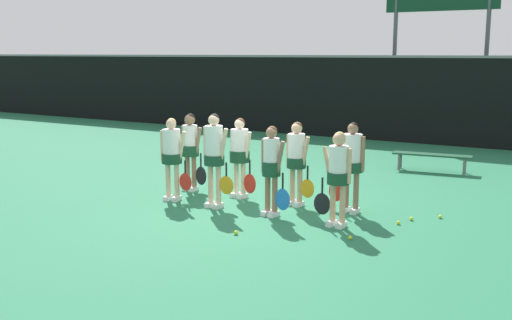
% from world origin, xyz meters
% --- Properties ---
extents(ground_plane, '(140.00, 140.00, 0.00)m').
position_xyz_m(ground_plane, '(0.00, 0.00, 0.00)').
color(ground_plane, '#26724C').
extents(fence_windscreen, '(60.00, 0.08, 2.81)m').
position_xyz_m(fence_windscreen, '(0.00, 9.57, 1.42)').
color(fence_windscreen, black).
rests_on(fence_windscreen, ground_plane).
extents(scoreboard, '(3.68, 0.15, 5.58)m').
position_xyz_m(scoreboard, '(0.64, 10.94, 4.37)').
color(scoreboard, '#515156').
rests_on(scoreboard, ground_plane).
extents(bench_courtside, '(1.92, 0.57, 0.44)m').
position_xyz_m(bench_courtside, '(2.01, 5.07, 0.38)').
color(bench_courtside, '#19472D').
rests_on(bench_courtside, ground_plane).
extents(player_0, '(0.68, 0.40, 1.64)m').
position_xyz_m(player_0, '(-1.70, -0.46, 0.97)').
color(player_0, beige).
rests_on(player_0, ground_plane).
extents(player_1, '(0.67, 0.38, 1.79)m').
position_xyz_m(player_1, '(-0.67, -0.50, 1.06)').
color(player_1, beige).
rests_on(player_1, ground_plane).
extents(player_2, '(0.61, 0.33, 1.63)m').
position_xyz_m(player_2, '(0.55, -0.48, 0.94)').
color(player_2, '#8C664C').
rests_on(player_2, ground_plane).
extents(player_3, '(0.67, 0.38, 1.61)m').
position_xyz_m(player_3, '(1.82, -0.51, 0.95)').
color(player_3, tan).
rests_on(player_3, ground_plane).
extents(player_4, '(0.64, 0.36, 1.65)m').
position_xyz_m(player_4, '(-1.90, 0.42, 0.97)').
color(player_4, '#8C664C').
rests_on(player_4, ground_plane).
extents(player_5, '(0.66, 0.40, 1.62)m').
position_xyz_m(player_5, '(-0.67, 0.41, 0.95)').
color(player_5, beige).
rests_on(player_5, ground_plane).
extents(player_6, '(0.64, 0.37, 1.62)m').
position_xyz_m(player_6, '(0.61, 0.40, 0.95)').
color(player_6, tan).
rests_on(player_6, ground_plane).
extents(player_7, '(0.68, 0.41, 1.67)m').
position_xyz_m(player_7, '(1.69, 0.45, 0.98)').
color(player_7, '#8C664C').
rests_on(player_7, ground_plane).
extents(tennis_ball_0, '(0.07, 0.07, 0.07)m').
position_xyz_m(tennis_ball_0, '(3.23, 0.86, 0.03)').
color(tennis_ball_0, '#CCE033').
rests_on(tennis_ball_0, ground_plane).
extents(tennis_ball_1, '(0.07, 0.07, 0.07)m').
position_xyz_m(tennis_ball_1, '(0.60, -1.78, 0.04)').
color(tennis_ball_1, '#CCE033').
rests_on(tennis_ball_1, ground_plane).
extents(tennis_ball_2, '(0.07, 0.07, 0.07)m').
position_xyz_m(tennis_ball_2, '(2.70, 0.11, 0.03)').
color(tennis_ball_2, '#CCE033').
rests_on(tennis_ball_2, ground_plane).
extents(tennis_ball_3, '(0.07, 0.07, 0.07)m').
position_xyz_m(tennis_ball_3, '(2.29, -1.09, 0.03)').
color(tennis_ball_3, '#CCE033').
rests_on(tennis_ball_3, ground_plane).
extents(tennis_ball_4, '(0.07, 0.07, 0.07)m').
position_xyz_m(tennis_ball_4, '(2.82, 0.47, 0.03)').
color(tennis_ball_4, '#CCE033').
rests_on(tennis_ball_4, ground_plane).
extents(tennis_ball_5, '(0.07, 0.07, 0.07)m').
position_xyz_m(tennis_ball_5, '(1.25, 1.11, 0.04)').
color(tennis_ball_5, '#CCE033').
rests_on(tennis_ball_5, ground_plane).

